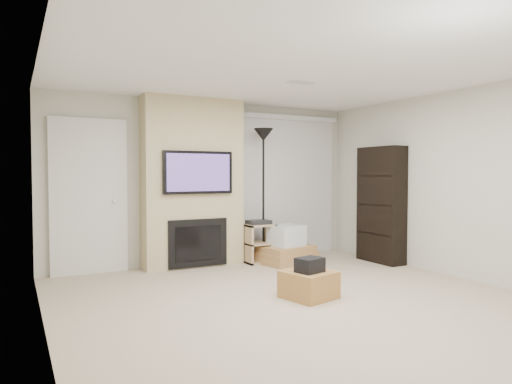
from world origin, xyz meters
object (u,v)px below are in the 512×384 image
floor_lamp (263,157)px  bookshelf (381,205)px  box_stack (286,248)px  av_stand (259,240)px  ottoman (309,285)px

floor_lamp → bookshelf: bearing=-30.7°
box_stack → floor_lamp: bearing=132.3°
floor_lamp → av_stand: bearing=-151.9°
av_stand → bookshelf: bookshelf is taller
box_stack → bookshelf: 1.63m
ottoman → floor_lamp: floor_lamp is taller
floor_lamp → box_stack: size_ratio=2.13×
floor_lamp → box_stack: bearing=-47.7°
av_stand → ottoman: bearing=-103.2°
floor_lamp → ottoman: bearing=-105.8°
ottoman → box_stack: bearing=65.0°
bookshelf → box_stack: bearing=153.7°
ottoman → av_stand: bearing=76.8°
ottoman → floor_lamp: bearing=74.2°
floor_lamp → av_stand: (-0.12, -0.06, -1.30)m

